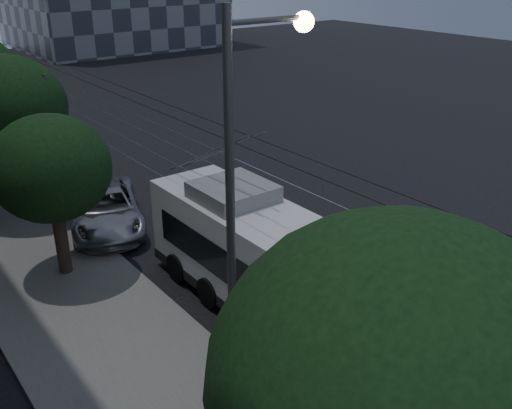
{
  "coord_description": "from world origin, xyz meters",
  "views": [
    {
      "loc": [
        -12.22,
        -12.26,
        10.18
      ],
      "look_at": [
        -1.08,
        2.23,
        2.14
      ],
      "focal_mm": 40.0,
      "sensor_mm": 36.0,
      "label": 1
    }
  ],
  "objects": [
    {
      "name": "pickup_silver",
      "position": [
        -4.3,
        8.0,
        0.81
      ],
      "size": [
        4.5,
        6.43,
        1.63
      ],
      "primitive_type": "imported",
      "rotation": [
        0.0,
        0.0,
        -0.34
      ],
      "color": "#9A9BA1",
      "rests_on": "ground"
    },
    {
      "name": "tree_2",
      "position": [
        -6.53,
        11.35,
        4.56
      ],
      "size": [
        4.7,
        4.7,
        6.7
      ],
      "color": "#31231B",
      "rests_on": "ground"
    },
    {
      "name": "car_white_a",
      "position": [
        -3.33,
        19.0,
        0.72
      ],
      "size": [
        2.85,
        4.56,
        1.45
      ],
      "primitive_type": "imported",
      "rotation": [
        0.0,
        0.0,
        -0.29
      ],
      "color": "silver",
      "rests_on": "ground"
    },
    {
      "name": "trolleybus",
      "position": [
        -2.9,
        -1.84,
        1.72
      ],
      "size": [
        2.78,
        12.57,
        5.63
      ],
      "rotation": [
        0.0,
        0.0,
        0.0
      ],
      "color": "silver",
      "rests_on": "ground"
    },
    {
      "name": "streetlamp_near",
      "position": [
        -5.4,
        -3.0,
        5.67
      ],
      "size": [
        2.28,
        0.44,
        9.35
      ],
      "color": "#505052",
      "rests_on": "ground"
    },
    {
      "name": "ground",
      "position": [
        0.0,
        0.0,
        0.0
      ],
      "size": [
        120.0,
        120.0,
        0.0
      ],
      "primitive_type": "plane",
      "color": "black",
      "rests_on": "ground"
    },
    {
      "name": "tree_0",
      "position": [
        -6.59,
        -8.3,
        4.45
      ],
      "size": [
        5.65,
        5.65,
        7.0
      ],
      "color": "#31231B",
      "rests_on": "ground"
    },
    {
      "name": "car_white_b",
      "position": [
        -4.3,
        22.61,
        0.71
      ],
      "size": [
        2.24,
        5.01,
        1.43
      ],
      "primitive_type": "imported",
      "rotation": [
        0.0,
        0.0,
        0.05
      ],
      "color": "silver",
      "rests_on": "ground"
    },
    {
      "name": "tram_rails",
      "position": [
        2.5,
        20.0,
        0.01
      ],
      "size": [
        4.52,
        90.0,
        0.02
      ],
      "color": "#9798A0",
      "rests_on": "ground"
    },
    {
      "name": "tree_1",
      "position": [
        -7.0,
        5.31,
        3.89
      ],
      "size": [
        3.88,
        3.88,
        5.66
      ],
      "color": "#31231B",
      "rests_on": "ground"
    }
  ]
}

